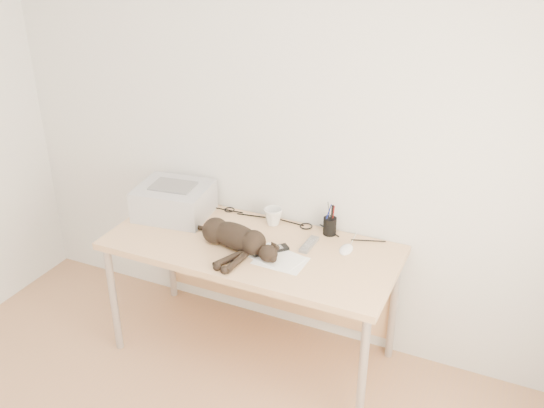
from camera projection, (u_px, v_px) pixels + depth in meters
The scene contains 11 objects.
wall_back at pixel (278, 127), 3.35m from camera, with size 3.50×3.50×0.00m, color silver.
desk at pixel (258, 258), 3.44m from camera, with size 1.60×0.70×0.74m.
printer at pixel (174, 200), 3.58m from camera, with size 0.46×0.40×0.20m.
papers at pixel (279, 259), 3.16m from camera, with size 0.31×0.24×0.01m.
cat at pixel (232, 237), 3.25m from camera, with size 0.64×0.38×0.15m.
mug at pixel (273, 217), 3.49m from camera, with size 0.11×0.11×0.10m, color white.
pen_cup at pixel (330, 226), 3.39m from camera, with size 0.07×0.07×0.19m.
remote_grey at pixel (309, 244), 3.29m from camera, with size 0.05×0.17×0.02m, color slate.
remote_black at pixel (270, 251), 3.23m from camera, with size 0.06×0.20×0.02m, color black.
mouse at pixel (346, 247), 3.24m from camera, with size 0.07×0.12×0.04m, color white.
cable_tangle at pixel (274, 219), 3.55m from camera, with size 1.36×0.08×0.01m, color black, non-canonical shape.
Camera 1 is at (1.29, -1.16, 2.42)m, focal length 40.00 mm.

